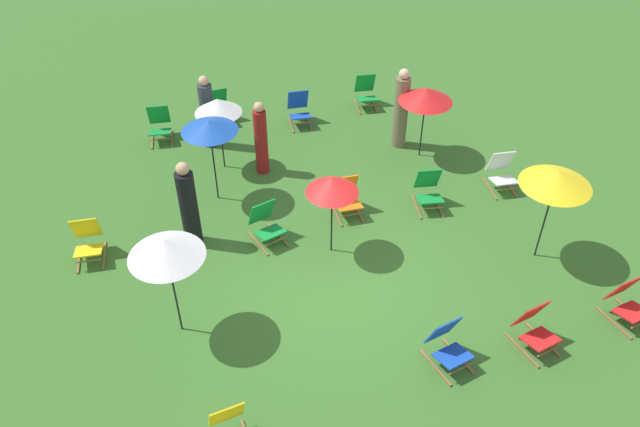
% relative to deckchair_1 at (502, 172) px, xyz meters
% --- Properties ---
extents(ground_plane, '(40.00, 40.00, 0.00)m').
position_rel_deckchair_1_xyz_m(ground_plane, '(-4.01, -1.56, -0.37)').
color(ground_plane, '#386B28').
extents(deckchair_1, '(0.56, 0.81, 0.83)m').
position_rel_deckchair_1_xyz_m(deckchair_1, '(0.00, 0.00, 0.00)').
color(deckchair_1, olive).
rests_on(deckchair_1, ground).
extents(deckchair_2, '(0.58, 0.82, 0.83)m').
position_rel_deckchair_1_xyz_m(deckchair_2, '(-1.51, 4.00, 0.00)').
color(deckchair_2, olive).
rests_on(deckchair_2, ground).
extents(deckchair_3, '(0.54, 0.80, 0.83)m').
position_rel_deckchair_1_xyz_m(deckchair_3, '(-8.18, 0.26, 0.00)').
color(deckchair_3, olive).
rests_on(deckchair_3, ground).
extents(deckchair_4, '(0.50, 0.78, 0.83)m').
position_rel_deckchair_1_xyz_m(deckchair_4, '(-3.32, 0.14, 0.00)').
color(deckchair_4, olive).
rests_on(deckchair_4, ground).
extents(deckchair_5, '(0.60, 0.83, 0.83)m').
position_rel_deckchair_1_xyz_m(deckchair_5, '(-1.69, -0.13, 0.00)').
color(deckchair_5, olive).
rests_on(deckchair_5, ground).
extents(deckchair_6, '(0.54, 0.80, 0.83)m').
position_rel_deckchair_1_xyz_m(deckchair_6, '(-5.11, 4.31, 0.00)').
color(deckchair_6, olive).
rests_on(deckchair_6, ground).
extents(deckchair_7, '(0.53, 0.80, 0.83)m').
position_rel_deckchair_1_xyz_m(deckchair_7, '(-3.31, 3.68, 0.00)').
color(deckchair_7, olive).
rests_on(deckchair_7, ground).
extents(deckchair_8, '(0.67, 0.86, 0.83)m').
position_rel_deckchair_1_xyz_m(deckchair_8, '(-5.01, -0.20, 0.00)').
color(deckchair_8, olive).
rests_on(deckchair_8, ground).
extents(deckchair_9, '(0.62, 0.84, 0.83)m').
position_rel_deckchair_1_xyz_m(deckchair_9, '(-1.59, -3.85, 0.00)').
color(deckchair_9, olive).
rests_on(deckchair_9, ground).
extents(deckchair_10, '(0.63, 0.85, 0.83)m').
position_rel_deckchair_1_xyz_m(deckchair_10, '(-3.03, -3.76, 0.00)').
color(deckchair_10, olive).
rests_on(deckchair_10, ground).
extents(deckchair_11, '(0.60, 0.83, 0.83)m').
position_rel_deckchair_1_xyz_m(deckchair_11, '(0.14, -3.79, 0.00)').
color(deckchair_11, olive).
rests_on(deckchair_11, ground).
extents(deckchair_12, '(0.56, 0.81, 0.83)m').
position_rel_deckchair_1_xyz_m(deckchair_12, '(-6.54, 3.93, 0.00)').
color(deckchair_12, olive).
rests_on(deckchair_12, ground).
extents(umbrella_0, '(1.21, 1.21, 1.87)m').
position_rel_deckchair_1_xyz_m(umbrella_0, '(-0.41, -2.06, 1.36)').
color(umbrella_0, black).
rests_on(umbrella_0, ground).
extents(umbrella_1, '(1.08, 1.08, 1.82)m').
position_rel_deckchair_1_xyz_m(umbrella_1, '(-5.68, 1.32, 1.33)').
color(umbrella_1, black).
rests_on(umbrella_1, ground).
extents(umbrella_2, '(0.93, 0.93, 1.66)m').
position_rel_deckchair_1_xyz_m(umbrella_2, '(-3.94, -0.85, 1.13)').
color(umbrella_2, black).
rests_on(umbrella_2, ground).
extents(umbrella_3, '(0.97, 0.97, 1.66)m').
position_rel_deckchair_1_xyz_m(umbrella_3, '(-5.35, 2.38, 1.13)').
color(umbrella_3, black).
rests_on(umbrella_3, ground).
extents(umbrella_4, '(1.14, 1.14, 1.92)m').
position_rel_deckchair_1_xyz_m(umbrella_4, '(-6.83, -1.95, 1.39)').
color(umbrella_4, black).
rests_on(umbrella_4, ground).
extents(umbrella_5, '(1.14, 1.14, 1.66)m').
position_rel_deckchair_1_xyz_m(umbrella_5, '(-1.11, 1.57, 1.13)').
color(umbrella_5, black).
rests_on(umbrella_5, ground).
extents(person_0, '(0.39, 0.39, 1.88)m').
position_rel_deckchair_1_xyz_m(person_0, '(-1.40, 2.11, 0.52)').
color(person_0, '#72664C').
rests_on(person_0, ground).
extents(person_1, '(0.35, 0.35, 1.67)m').
position_rel_deckchair_1_xyz_m(person_1, '(-4.59, 1.99, 0.43)').
color(person_1, maroon).
rests_on(person_1, ground).
extents(person_2, '(0.39, 0.39, 1.78)m').
position_rel_deckchair_1_xyz_m(person_2, '(-6.33, 0.12, 0.47)').
color(person_2, black).
rests_on(person_2, ground).
extents(person_3, '(0.39, 0.39, 1.71)m').
position_rel_deckchair_1_xyz_m(person_3, '(-5.48, 3.35, 0.44)').
color(person_3, '#333847').
rests_on(person_3, ground).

